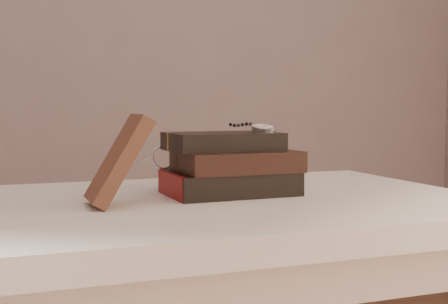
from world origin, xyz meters
name	(u,v)px	position (x,y,z in m)	size (l,w,h in m)	color
table	(188,254)	(0.00, 0.35, 0.66)	(1.00, 0.60, 0.75)	white
book_stack	(230,165)	(0.09, 0.38, 0.80)	(0.23, 0.16, 0.11)	black
journal	(119,160)	(-0.12, 0.33, 0.82)	(0.02, 0.09, 0.15)	#432419
pocket_watch	(261,128)	(0.15, 0.38, 0.87)	(0.05, 0.15, 0.02)	silver
eyeglasses	(175,157)	(0.01, 0.45, 0.81)	(0.09, 0.11, 0.04)	silver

